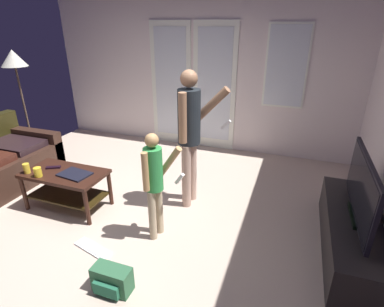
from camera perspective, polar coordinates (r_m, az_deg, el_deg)
ground_plane at (r=3.62m, az=-12.80°, el=-12.92°), size 5.48×5.31×0.02m
wall_back_with_doors at (r=5.35m, az=1.38°, el=15.53°), size 5.48×0.09×2.81m
coffee_table at (r=3.94m, az=-22.95°, el=-5.01°), size 0.98×0.52×0.48m
tv_stand at (r=3.43m, az=27.96°, el=-13.46°), size 0.47×1.63×0.40m
flat_screen_tv at (r=3.18m, az=29.65°, el=-5.94°), size 0.08×1.23×0.61m
person_adult at (r=3.47m, az=-0.36°, el=4.80°), size 0.59×0.45×1.66m
person_child at (r=3.00m, az=-7.17°, el=-4.67°), size 0.39×0.32×1.17m
floor_lamp at (r=5.55m, az=-30.81°, el=14.52°), size 0.38×0.38×1.75m
backpack at (r=2.83m, az=-15.09°, el=-22.30°), size 0.34×0.20×0.23m
loose_keyboard at (r=3.34m, az=-18.41°, el=-16.85°), size 0.46×0.24×0.02m
laptop_closed at (r=3.76m, az=-21.52°, el=-3.71°), size 0.39×0.29×0.02m
cup_near_edge at (r=4.03m, az=-29.08°, el=-2.50°), size 0.07×0.07×0.12m
cup_by_laptop at (r=3.88m, az=-27.38°, el=-3.18°), size 0.09×0.09×0.11m
tv_remote_black at (r=4.03m, az=-25.00°, el=-2.43°), size 0.17×0.12×0.02m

